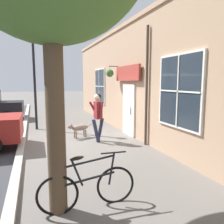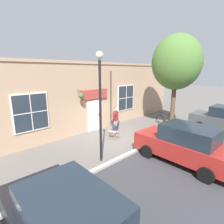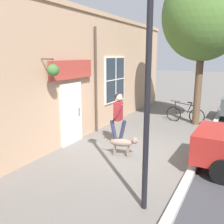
{
  "view_description": "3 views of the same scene",
  "coord_description": "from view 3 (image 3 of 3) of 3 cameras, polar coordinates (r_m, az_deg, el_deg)",
  "views": [
    {
      "loc": [
        1.54,
        8.03,
        2.2
      ],
      "look_at": [
        -1.27,
        0.26,
        1.06
      ],
      "focal_mm": 35.0,
      "sensor_mm": 36.0,
      "label": 1
    },
    {
      "loc": [
        7.16,
        -7.39,
        4.08
      ],
      "look_at": [
        -0.89,
        0.31,
        1.44
      ],
      "focal_mm": 28.0,
      "sensor_mm": 36.0,
      "label": 2
    },
    {
      "loc": [
        2.98,
        -6.88,
        2.99
      ],
      "look_at": [
        -0.85,
        0.31,
        1.15
      ],
      "focal_mm": 40.0,
      "sensor_mm": 36.0,
      "label": 3
    }
  ],
  "objects": [
    {
      "name": "dog_on_leash",
      "position": [
        7.66,
        2.61,
        -7.05
      ],
      "size": [
        1.08,
        0.44,
        0.62
      ],
      "color": "#7F6B5B",
      "rests_on": "ground_plane"
    },
    {
      "name": "leaning_bicycle",
      "position": [
        11.91,
        16.33,
        -0.46
      ],
      "size": [
        1.74,
        0.13,
        1.0
      ],
      "color": "black",
      "rests_on": "ground_plane"
    },
    {
      "name": "street_lamp",
      "position": [
        4.53,
        8.46,
        14.85
      ],
      "size": [
        0.32,
        0.32,
        4.85
      ],
      "color": "black",
      "rests_on": "ground_plane"
    },
    {
      "name": "storefront_facade",
      "position": [
        8.71,
        -9.86,
        8.24
      ],
      "size": [
        0.95,
        18.0,
        4.66
      ],
      "color": "tan",
      "rests_on": "ground_plane"
    },
    {
      "name": "pedestrian_walking",
      "position": [
        8.38,
        1.44,
        -0.38
      ],
      "size": [
        0.55,
        0.55,
        1.79
      ],
      "color": "#282D47",
      "rests_on": "ground_plane"
    },
    {
      "name": "ground_plane",
      "position": [
        8.08,
        4.31,
        -9.05
      ],
      "size": [
        90.0,
        90.0,
        0.0
      ],
      "primitive_type": "plane",
      "color": "#66605B"
    },
    {
      "name": "street_tree_by_curb",
      "position": [
        11.55,
        20.5,
        19.77
      ],
      "size": [
        3.42,
        3.07,
        6.52
      ],
      "color": "brown",
      "rests_on": "ground_plane"
    }
  ]
}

